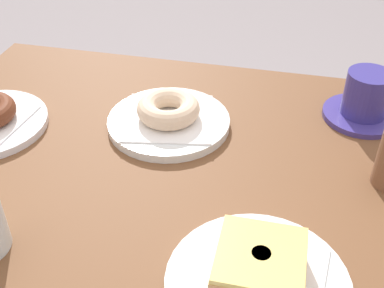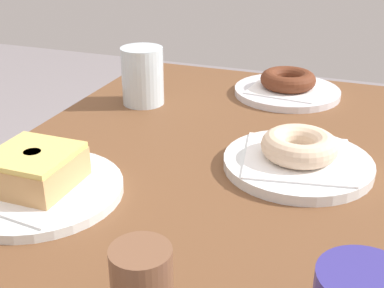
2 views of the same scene
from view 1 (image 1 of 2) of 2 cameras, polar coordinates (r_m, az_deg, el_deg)
The scene contains 8 objects.
table at distance 0.84m, azimuth -2.52°, elevation -7.51°, with size 0.91×0.68×0.78m.
plate_sugar_ring at distance 0.85m, azimuth -2.70°, elevation 2.56°, with size 0.21×0.21×0.01m, color white.
napkin_sugar_ring at distance 0.85m, azimuth -2.72°, elevation 3.06°, with size 0.15×0.15×0.00m, color white.
donut_sugar_ring at distance 0.84m, azimuth -2.76°, elevation 4.12°, with size 0.11×0.11×0.03m, color beige.
plate_glazed_square at distance 0.61m, azimuth 7.60°, elevation -15.78°, with size 0.22×0.22×0.01m, color white.
napkin_glazed_square at distance 0.61m, azimuth 7.66°, elevation -15.34°, with size 0.15×0.15×0.00m, color white.
donut_glazed_square at distance 0.59m, azimuth 7.86°, elevation -13.86°, with size 0.10×0.10×0.05m.
coffee_cup at distance 0.91m, azimuth 19.46°, elevation 4.93°, with size 0.14×0.14×0.09m.
Camera 1 is at (0.17, -0.58, 1.27)m, focal length 45.99 mm.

